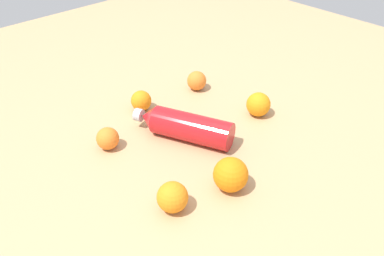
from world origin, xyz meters
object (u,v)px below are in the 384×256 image
water_bottle (184,126)px  orange_1 (258,104)px  orange_0 (141,101)px  orange_4 (172,197)px  orange_2 (108,138)px  orange_3 (231,175)px  orange_5 (197,81)px

water_bottle → orange_1: size_ratio=3.95×
orange_0 → orange_4: bearing=151.7°
water_bottle → orange_2: (0.10, 0.18, -0.01)m
orange_0 → orange_3: (-0.42, 0.06, 0.01)m
orange_4 → orange_0: bearing=-28.3°
orange_1 → orange_4: size_ratio=1.02×
orange_0 → orange_4: (-0.38, 0.20, 0.00)m
orange_5 → water_bottle: bearing=129.0°
water_bottle → orange_0: size_ratio=4.58×
orange_2 → orange_3: orange_3 is taller
orange_4 → orange_5: bearing=-49.3°
orange_2 → water_bottle: bearing=-120.5°
water_bottle → orange_5: (0.17, -0.21, -0.01)m
orange_3 → orange_4: size_ratio=1.18×
water_bottle → orange_0: (0.20, -0.00, -0.01)m
orange_1 → orange_5: (0.24, 0.03, -0.00)m
orange_2 → orange_3: (-0.33, -0.12, 0.01)m
orange_0 → orange_1: bearing=-138.0°
orange_5 → orange_1: bearing=-173.8°
orange_1 → orange_0: bearing=42.0°
water_bottle → orange_1: (-0.06, -0.24, -0.00)m
orange_2 → orange_5: bearing=-80.0°
orange_3 → orange_5: bearing=-34.3°
orange_4 → orange_3: bearing=-106.2°
orange_0 → orange_2: size_ratio=1.02×
orange_1 → orange_4: orange_1 is taller
orange_0 → orange_1: orange_1 is taller
orange_2 → orange_5: orange_5 is taller
orange_0 → orange_3: bearing=171.7°
orange_0 → orange_5: 0.21m
orange_0 → orange_2: bearing=117.0°
orange_2 → orange_1: bearing=-112.0°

